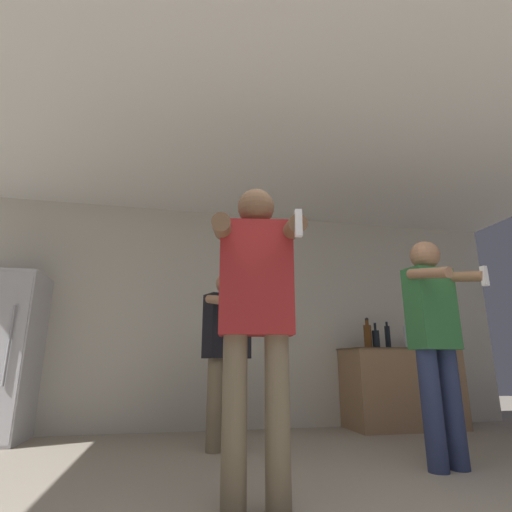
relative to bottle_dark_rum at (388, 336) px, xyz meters
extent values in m
cube|color=beige|center=(-1.77, 0.41, 0.25)|extent=(7.00, 0.06, 2.55)
cube|color=silver|center=(-1.77, -1.31, 1.55)|extent=(7.00, 3.90, 0.05)
cylinder|color=#99999E|center=(-3.93, -0.26, -0.15)|extent=(0.02, 0.02, 0.72)
cube|color=#997551|center=(0.16, 0.07, -0.59)|extent=(1.28, 0.61, 0.88)
cube|color=brown|center=(0.16, 0.07, -0.14)|extent=(1.31, 0.64, 0.01)
cylinder|color=black|center=(0.00, 0.00, -0.01)|extent=(0.06, 0.06, 0.25)
cylinder|color=black|center=(0.00, 0.00, 0.14)|extent=(0.03, 0.03, 0.06)
sphere|color=silver|center=(0.00, 0.00, 0.17)|extent=(0.03, 0.03, 0.03)
cylinder|color=#563314|center=(-0.25, 0.00, -0.01)|extent=(0.09, 0.09, 0.26)
cylinder|color=#563314|center=(-0.25, 0.00, 0.16)|extent=(0.04, 0.04, 0.07)
sphere|color=black|center=(-0.25, 0.00, 0.19)|extent=(0.04, 0.04, 0.04)
cylinder|color=black|center=(-0.15, 0.00, -0.04)|extent=(0.08, 0.08, 0.20)
cylinder|color=black|center=(-0.15, 0.00, 0.11)|extent=(0.03, 0.03, 0.09)
sphere|color=silver|center=(-0.15, 0.00, 0.16)|extent=(0.03, 0.03, 0.03)
cylinder|color=silver|center=(0.25, 0.00, -0.01)|extent=(0.07, 0.07, 0.26)
cylinder|color=silver|center=(0.25, 0.00, 0.15)|extent=(0.03, 0.03, 0.05)
sphere|color=silver|center=(0.25, 0.00, 0.17)|extent=(0.03, 0.03, 0.03)
cylinder|color=#75664C|center=(-2.14, -2.15, -0.60)|extent=(0.13, 0.13, 0.86)
cylinder|color=#75664C|center=(-1.92, -2.18, -0.60)|extent=(0.13, 0.13, 0.86)
cube|color=maroon|center=(-2.03, -2.17, 0.16)|extent=(0.44, 0.26, 0.65)
sphere|color=brown|center=(-2.03, -2.17, 0.59)|extent=(0.22, 0.22, 0.22)
cylinder|color=brown|center=(-2.25, -2.31, 0.40)|extent=(0.15, 0.37, 0.16)
cylinder|color=brown|center=(-1.86, -2.36, 0.40)|extent=(0.15, 0.37, 0.16)
cube|color=white|center=(-1.89, -2.53, 0.37)|extent=(0.04, 0.04, 0.14)
cylinder|color=navy|center=(-0.66, -1.67, -0.62)|extent=(0.14, 0.14, 0.81)
cylinder|color=navy|center=(-0.48, -1.64, -0.62)|extent=(0.14, 0.14, 0.81)
cube|color=#2D6B38|center=(-0.57, -1.66, 0.09)|extent=(0.37, 0.25, 0.61)
sphere|color=#9E7051|center=(-0.57, -1.66, 0.51)|extent=(0.22, 0.22, 0.22)
cylinder|color=#9E7051|center=(-0.70, -1.86, 0.31)|extent=(0.13, 0.38, 0.14)
cylinder|color=#9E7051|center=(-0.38, -1.81, 0.31)|extent=(0.13, 0.38, 0.14)
cube|color=white|center=(-0.35, -1.99, 0.28)|extent=(0.04, 0.04, 0.14)
cylinder|color=#75664C|center=(-2.10, -0.72, -0.65)|extent=(0.13, 0.13, 0.76)
cylinder|color=#75664C|center=(-1.89, -0.64, -0.65)|extent=(0.13, 0.13, 0.76)
cube|color=black|center=(-1.99, -0.68, 0.02)|extent=(0.45, 0.34, 0.57)
sphere|color=#9E7051|center=(-1.99, -0.68, 0.41)|extent=(0.22, 0.22, 0.22)
cylinder|color=#9E7051|center=(-2.10, -0.93, 0.22)|extent=(0.22, 0.39, 0.14)
cylinder|color=#9E7051|center=(-1.74, -0.78, 0.22)|extent=(0.22, 0.39, 0.14)
cube|color=white|center=(-1.67, -0.96, 0.18)|extent=(0.05, 0.05, 0.14)
camera|label=1|loc=(-2.49, -4.35, -0.32)|focal=28.00mm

